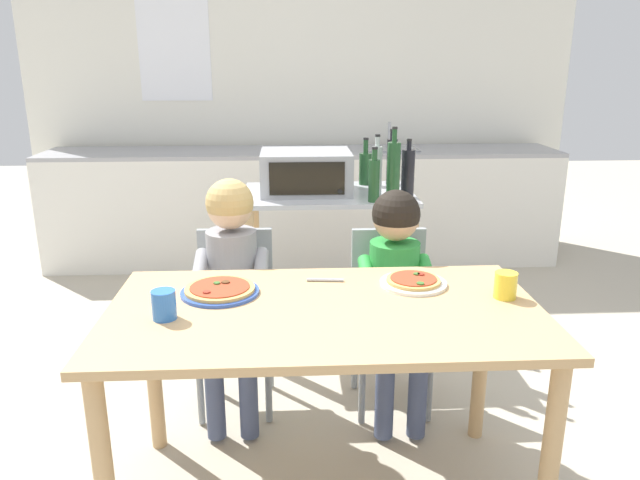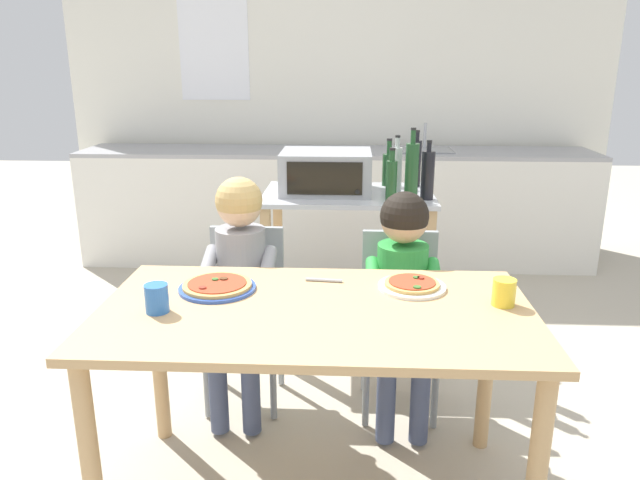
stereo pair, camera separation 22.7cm
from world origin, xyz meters
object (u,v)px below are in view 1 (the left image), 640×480
at_px(dining_chair_right, 390,305).
at_px(drinking_cup_blue, 164,305).
at_px(toaster_oven, 306,172).
at_px(bottle_dark_olive_oil, 377,170).
at_px(dining_chair_left, 236,306).
at_px(child_in_grey_shirt, 231,269).
at_px(dining_table, 325,335).
at_px(pizza_plate_blue_rimmed, 220,290).
at_px(serving_spoon, 325,280).
at_px(pizza_plate_white, 413,282).
at_px(bottle_clear_vinegar, 408,173).
at_px(drinking_cup_yellow, 505,285).
at_px(kitchen_island_cart, 328,243).
at_px(child_in_green_shirt, 396,274).
at_px(bottle_squat_spirits, 392,161).
at_px(bottle_slim_sauce, 365,167).
at_px(bottle_brown_beer, 374,179).
at_px(bottle_tall_green_wine, 393,170).

xyz_separation_m(dining_chair_right, drinking_cup_blue, (-0.87, -0.72, 0.33)).
height_order(toaster_oven, bottle_dark_olive_oil, bottle_dark_olive_oil).
distance_m(dining_chair_left, child_in_grey_shirt, 0.25).
xyz_separation_m(dining_table, pizza_plate_blue_rimmed, (-0.37, 0.15, 0.11)).
relative_size(dining_table, serving_spoon, 10.55).
bearing_deg(toaster_oven, dining_chair_left, -117.58).
distance_m(pizza_plate_white, serving_spoon, 0.33).
xyz_separation_m(bottle_clear_vinegar, drinking_cup_yellow, (0.13, -1.15, -0.19)).
xyz_separation_m(dining_table, dining_chair_right, (0.34, 0.66, -0.18)).
height_order(bottle_dark_olive_oil, dining_chair_right, bottle_dark_olive_oil).
relative_size(kitchen_island_cart, child_in_green_shirt, 0.91).
bearing_deg(bottle_squat_spirits, pizza_plate_white, -95.94).
xyz_separation_m(drinking_cup_blue, drinking_cup_yellow, (1.16, 0.12, -0.00)).
bearing_deg(bottle_slim_sauce, child_in_grey_shirt, -125.61).
bearing_deg(pizza_plate_white, bottle_brown_beer, 91.59).
height_order(bottle_squat_spirits, child_in_green_shirt, bottle_squat_spirits).
relative_size(bottle_clear_vinegar, serving_spoon, 2.20).
distance_m(kitchen_island_cart, bottle_tall_green_wine, 0.59).
bearing_deg(kitchen_island_cart, pizza_plate_white, -78.11).
distance_m(bottle_clear_vinegar, pizza_plate_blue_rimmed, 1.39).
relative_size(kitchen_island_cart, drinking_cup_yellow, 9.89).
distance_m(child_in_grey_shirt, pizza_plate_blue_rimmed, 0.44).
height_order(toaster_oven, drinking_cup_blue, toaster_oven).
bearing_deg(drinking_cup_blue, toaster_oven, 70.47).
bearing_deg(bottle_tall_green_wine, serving_spoon, -114.61).
height_order(bottle_tall_green_wine, dining_table, bottle_tall_green_wine).
bearing_deg(toaster_oven, pizza_plate_white, -72.61).
bearing_deg(bottle_dark_olive_oil, dining_chair_right, -91.12).
bearing_deg(bottle_slim_sauce, child_in_green_shirt, -89.35).
relative_size(toaster_oven, bottle_squat_spirits, 1.52).
height_order(bottle_tall_green_wine, bottle_brown_beer, bottle_tall_green_wine).
distance_m(toaster_oven, drinking_cup_blue, 1.52).
distance_m(kitchen_island_cart, bottle_clear_vinegar, 0.60).
bearing_deg(serving_spoon, dining_table, -93.92).
distance_m(bottle_tall_green_wine, dining_chair_left, 1.05).
height_order(child_in_grey_shirt, pizza_plate_blue_rimmed, child_in_grey_shirt).
relative_size(kitchen_island_cart, drinking_cup_blue, 9.59).
relative_size(dining_chair_right, child_in_grey_shirt, 0.76).
distance_m(dining_table, child_in_grey_shirt, 0.69).
xyz_separation_m(bottle_clear_vinegar, child_in_green_shirt, (-0.17, -0.66, -0.32)).
relative_size(bottle_squat_spirits, drinking_cup_blue, 3.31).
height_order(child_in_green_shirt, drinking_cup_yellow, child_in_green_shirt).
relative_size(kitchen_island_cart, toaster_oven, 1.91).
bearing_deg(bottle_slim_sauce, serving_spoon, -103.56).
distance_m(bottle_brown_beer, pizza_plate_white, 0.93).
distance_m(bottle_squat_spirits, child_in_green_shirt, 1.07).
relative_size(dining_chair_left, serving_spoon, 5.79).
xyz_separation_m(bottle_tall_green_wine, serving_spoon, (-0.40, -0.88, -0.26)).
height_order(dining_table, child_in_green_shirt, child_in_green_shirt).
height_order(bottle_slim_sauce, bottle_tall_green_wine, bottle_tall_green_wine).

